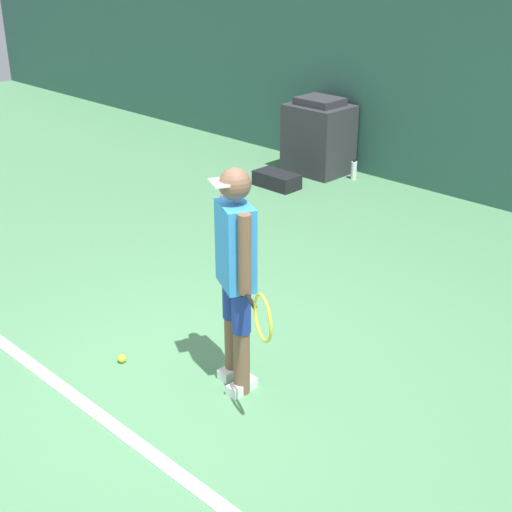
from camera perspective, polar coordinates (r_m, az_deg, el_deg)
ground_plane at (r=5.43m, az=-5.72°, el=-10.19°), size 24.00×24.00×0.00m
court_baseline at (r=5.11m, az=-11.54°, el=-13.03°), size 21.60×0.10×0.01m
tennis_player at (r=4.94m, az=-1.57°, el=-1.25°), size 0.87×0.50×1.68m
tennis_ball at (r=5.73m, az=-10.68°, el=-8.06°), size 0.07×0.07×0.07m
covered_chair at (r=10.02m, az=5.03°, el=9.46°), size 0.82×0.68×1.04m
equipment_bag at (r=9.46m, az=1.67°, el=6.11°), size 0.61×0.33×0.20m
water_bottle at (r=9.85m, az=7.84°, el=6.82°), size 0.08×0.08×0.27m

